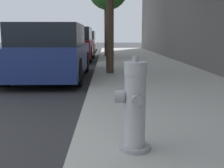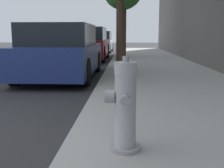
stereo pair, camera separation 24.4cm
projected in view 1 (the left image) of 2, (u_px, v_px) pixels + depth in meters
fire_hydrant at (134, 107)px, 2.42m from camera, size 0.32×0.32×0.82m
parked_car_near at (51, 53)px, 7.12m from camera, size 1.76×3.90×1.38m
parked_car_mid at (72, 44)px, 12.38m from camera, size 1.87×4.17×1.44m
parked_car_far at (83, 42)px, 18.34m from camera, size 1.72×4.45×1.35m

